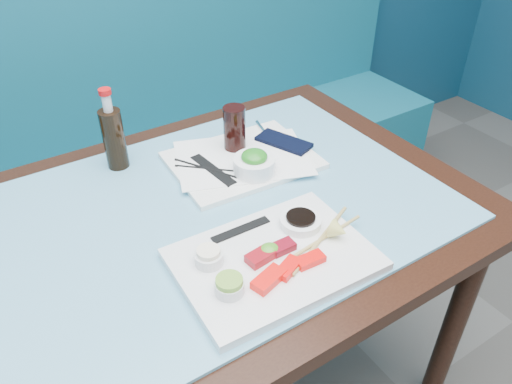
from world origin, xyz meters
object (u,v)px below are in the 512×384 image
cola_bottle_body (114,139)px  cola_glass (234,128)px  booth_bench (98,179)px  serving_tray (242,160)px  dining_table (189,248)px  seaweed_bowl (254,165)px  sashimi_plate (274,260)px

cola_bottle_body → cola_glass: bearing=-20.4°
booth_bench → serving_tray: size_ratio=8.08×
serving_tray → cola_bottle_body: (-0.28, 0.16, 0.07)m
serving_tray → cola_glass: cola_glass is taller
dining_table → seaweed_bowl: bearing=14.3°
cola_glass → cola_bottle_body: bearing=159.6°
booth_bench → dining_table: size_ratio=2.14×
dining_table → serving_tray: serving_tray is taller
dining_table → sashimi_plate: (0.09, -0.23, 0.10)m
sashimi_plate → serving_tray: size_ratio=1.06×
booth_bench → dining_table: booth_bench is taller
dining_table → cola_glass: bearing=37.5°
sashimi_plate → seaweed_bowl: bearing=66.7°
sashimi_plate → seaweed_bowl: 0.32m
dining_table → booth_bench: bearing=90.0°
sashimi_plate → cola_bottle_body: 0.55m
dining_table → cola_bottle_body: size_ratio=8.69×
booth_bench → cola_bottle_body: size_ratio=18.63×
seaweed_bowl → serving_tray: bearing=82.4°
seaweed_bowl → sashimi_plate: bearing=-115.4°
cola_bottle_body → sashimi_plate: bearing=-75.2°
booth_bench → cola_bottle_body: bearing=-95.4°
dining_table → serving_tray: bearing=29.5°
dining_table → cola_glass: 0.35m
booth_bench → seaweed_bowl: size_ratio=27.92×
booth_bench → cola_glass: 0.83m
cola_glass → dining_table: bearing=-142.5°
cola_glass → cola_bottle_body: (-0.29, 0.11, 0.01)m
sashimi_plate → serving_tray: sashimi_plate is taller
booth_bench → sashimi_plate: (0.09, -1.07, 0.39)m
sashimi_plate → cola_glass: 0.45m
dining_table → serving_tray: size_ratio=3.77×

